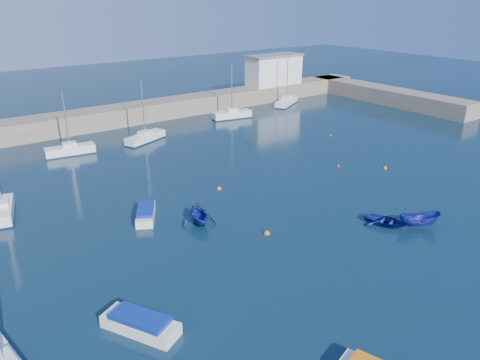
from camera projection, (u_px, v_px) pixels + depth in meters
ground at (365, 255)px, 34.47m from camera, size 220.00×220.00×0.00m
back_wall at (117, 116)px, 68.34m from camera, size 96.00×4.50×2.60m
right_arm at (386, 95)px, 82.15m from camera, size 4.50×32.00×2.60m
harbor_office at (274, 71)px, 83.47m from camera, size 10.00×4.00×5.00m
sailboat_3 at (4, 210)px, 40.24m from camera, size 2.71×5.44×7.10m
sailboat_5 at (70, 150)px, 55.65m from camera, size 5.86×2.40×7.63m
sailboat_6 at (145, 137)px, 60.68m from camera, size 6.21×3.85×7.95m
sailboat_7 at (232, 114)px, 71.84m from camera, size 6.25×2.87×8.09m
sailboat_8 at (286, 102)px, 80.51m from camera, size 6.75×4.90×8.75m
motorboat_0 at (140, 324)px, 26.61m from camera, size 3.57×4.81×1.03m
motorboat_1 at (146, 213)px, 39.96m from camera, size 3.23×4.21×0.99m
dinghy_center at (385, 221)px, 38.91m from camera, size 3.45×3.98×0.69m
dinghy_left at (199, 214)px, 38.90m from camera, size 3.74×4.07×1.80m
dinghy_right at (419, 220)px, 38.33m from camera, size 3.60×2.90×1.33m
buoy_0 at (267, 234)px, 37.57m from camera, size 0.49×0.49×0.49m
buoy_1 at (338, 166)px, 52.16m from camera, size 0.40×0.40×0.40m
buoy_2 at (385, 168)px, 51.59m from camera, size 0.47×0.47×0.47m
buoy_3 at (219, 189)px, 46.12m from camera, size 0.48×0.48×0.48m
buoy_4 at (330, 136)px, 63.38m from camera, size 0.40×0.40×0.40m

